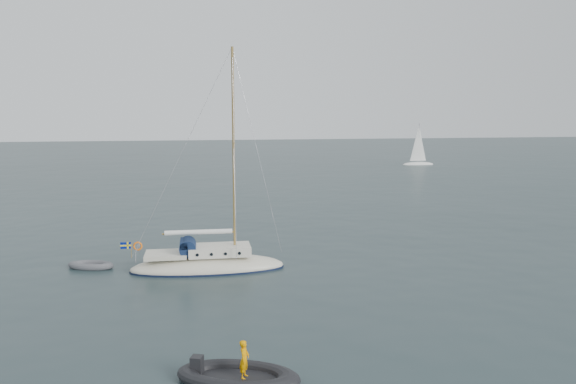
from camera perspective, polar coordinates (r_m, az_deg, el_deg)
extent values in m
plane|color=black|center=(30.51, -1.31, -7.92)|extent=(300.00, 300.00, 0.00)
ellipsoid|color=beige|center=(30.78, -8.13, -7.60)|extent=(8.21, 2.55, 1.37)
cube|color=silver|center=(30.57, -6.96, -5.86)|extent=(3.28, 1.73, 0.50)
cube|color=beige|center=(30.56, -12.29, -6.28)|extent=(2.19, 1.73, 0.23)
cylinder|color=#111E3C|center=(30.45, -10.15, -5.50)|extent=(0.88, 1.51, 0.88)
cube|color=#111E3C|center=(30.41, -10.51, -5.17)|extent=(0.41, 1.51, 0.36)
cylinder|color=olive|center=(29.83, -5.55, 3.98)|extent=(0.14, 0.14, 10.95)
cylinder|color=olive|center=(29.80, -5.57, 5.03)|extent=(0.05, 2.01, 0.05)
cylinder|color=olive|center=(30.30, -9.06, -4.13)|extent=(3.83, 0.09, 0.09)
cylinder|color=silver|center=(30.29, -9.07, -4.05)|extent=(3.56, 0.26, 0.26)
cylinder|color=gray|center=(30.54, -15.06, -5.62)|extent=(0.04, 2.01, 0.04)
torus|color=orange|center=(31.07, -15.08, -5.39)|extent=(0.49, 0.09, 0.49)
cylinder|color=olive|center=(30.58, -15.65, -5.80)|extent=(0.03, 0.03, 0.82)
cube|color=navy|center=(30.55, -16.19, -5.31)|extent=(0.55, 0.02, 0.35)
cube|color=yellow|center=(30.55, -16.19, -5.31)|extent=(0.57, 0.03, 0.08)
cube|color=yellow|center=(30.54, -16.00, -5.30)|extent=(0.08, 0.03, 0.36)
cylinder|color=black|center=(31.37, -9.25, -5.55)|extent=(0.16, 0.05, 0.16)
cylinder|color=black|center=(29.67, -9.14, -6.33)|extent=(0.16, 0.05, 0.16)
cylinder|color=black|center=(31.40, -7.91, -5.51)|extent=(0.16, 0.05, 0.16)
cylinder|color=black|center=(29.70, -7.72, -6.29)|extent=(0.16, 0.05, 0.16)
cylinder|color=black|center=(31.44, -6.58, -5.46)|extent=(0.16, 0.05, 0.16)
cylinder|color=black|center=(29.75, -6.31, -6.24)|extent=(0.16, 0.05, 0.16)
cylinder|color=black|center=(31.50, -5.25, -5.42)|extent=(0.16, 0.05, 0.16)
cylinder|color=black|center=(29.81, -4.91, -6.19)|extent=(0.16, 0.05, 0.16)
cube|color=#55555A|center=(32.63, -19.40, -7.12)|extent=(1.56, 0.64, 0.09)
cube|color=black|center=(18.56, -5.09, -18.34)|extent=(2.47, 1.03, 0.12)
cube|color=black|center=(18.35, -9.46, -17.64)|extent=(0.36, 0.36, 0.62)
imported|color=orange|center=(18.30, -4.44, -16.48)|extent=(0.32, 0.46, 1.22)
ellipsoid|color=silver|center=(94.42, 13.07, 2.73)|extent=(5.40, 1.80, 0.90)
cylinder|color=gray|center=(94.17, 13.14, 4.89)|extent=(0.09, 0.09, 6.30)
cone|color=silver|center=(94.15, 13.11, 4.89)|extent=(2.88, 2.88, 5.85)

